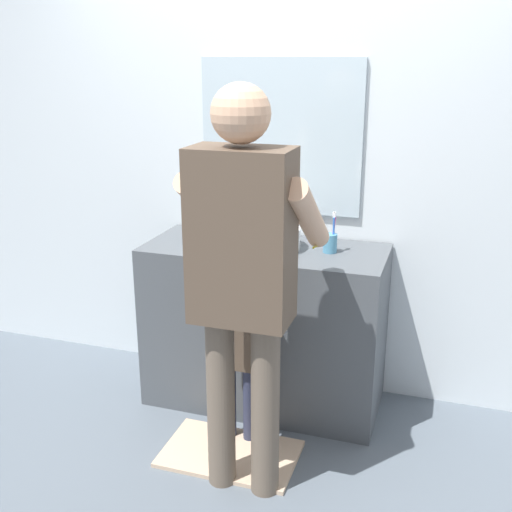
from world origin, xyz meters
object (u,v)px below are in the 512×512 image
at_px(soap_bottle, 196,230).
at_px(adult_parent, 243,262).
at_px(toothbrush_cup, 330,242).
at_px(child_toddler, 240,341).

xyz_separation_m(soap_bottle, adult_parent, (0.50, -0.68, 0.09)).
xyz_separation_m(toothbrush_cup, adult_parent, (-0.21, -0.73, 0.10)).
bearing_deg(toothbrush_cup, soap_bottle, -176.19).
xyz_separation_m(child_toddler, adult_parent, (0.13, -0.31, 0.51)).
distance_m(toothbrush_cup, child_toddler, 0.67).
distance_m(toothbrush_cup, adult_parent, 0.77).
bearing_deg(soap_bottle, adult_parent, -53.55).
relative_size(soap_bottle, adult_parent, 0.09).
xyz_separation_m(soap_bottle, child_toddler, (0.37, -0.37, -0.42)).
height_order(soap_bottle, child_toddler, soap_bottle).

